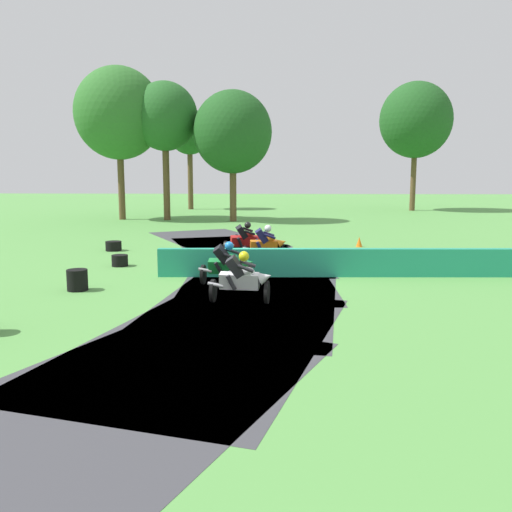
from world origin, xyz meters
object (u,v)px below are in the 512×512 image
Objects in this scene: motorcycle_lead_white at (242,278)px; motorcycle_chase_green at (228,264)px; tire_stack_mid_a at (77,280)px; motorcycle_fourth_red at (245,239)px; traffic_cone at (359,242)px; motorcycle_trailing_orange at (266,244)px; tire_stack_far at (114,246)px; tire_stack_mid_b at (120,261)px.

motorcycle_lead_white is 1.00× the size of motorcycle_chase_green.
motorcycle_chase_green reaches higher than tire_stack_mid_a.
motorcycle_fourth_red is at bearing 92.64° from motorcycle_lead_white.
motorcycle_chase_green is at bearing -121.03° from traffic_cone.
traffic_cone is at bearing 66.96° from motorcycle_lead_white.
motorcycle_chase_green is 3.86× the size of traffic_cone.
tire_stack_far is at bearing 158.36° from motorcycle_trailing_orange.
tire_stack_mid_a is 1.36× the size of traffic_cone.
tire_stack_far is (-5.44, 6.87, -0.44)m from motorcycle_chase_green.
motorcycle_trailing_orange is (0.48, 6.51, 0.00)m from motorcycle_lead_white.
motorcycle_chase_green is at bearing -51.64° from tire_stack_far.
motorcycle_trailing_orange is at bearing 85.80° from motorcycle_lead_white.
motorcycle_trailing_orange reaches higher than motorcycle_chase_green.
motorcycle_chase_green is 5.82m from motorcycle_fourth_red.
tire_stack_mid_b is at bearing -167.58° from motorcycle_trailing_orange.
motorcycle_lead_white is at bearing -16.29° from tire_stack_mid_a.
tire_stack_mid_a reaches higher than traffic_cone.
tire_stack_mid_a is (-5.24, -5.12, -0.36)m from motorcycle_trailing_orange.
motorcycle_chase_green is 5.22m from tire_stack_mid_b.
tire_stack_mid_a is (-4.76, 1.39, -0.35)m from motorcycle_lead_white.
motorcycle_chase_green is 2.56× the size of tire_stack_far.
traffic_cone is at bearing 28.20° from motorcycle_fourth_red.
traffic_cone is (4.06, 4.14, -0.44)m from motorcycle_trailing_orange.
traffic_cone is (5.08, 8.45, -0.42)m from motorcycle_chase_green.
motorcycle_chase_green is 4.30m from tire_stack_mid_a.
motorcycle_fourth_red reaches higher than tire_stack_mid_a.
motorcycle_trailing_orange reaches higher than motorcycle_fourth_red.
motorcycle_lead_white is 6.53m from motorcycle_trailing_orange.
tire_stack_mid_b is at bearing -70.48° from tire_stack_far.
motorcycle_trailing_orange reaches higher than traffic_cone.
traffic_cone is (4.53, 10.66, -0.43)m from motorcycle_lead_white.
motorcycle_fourth_red is 5.58m from traffic_cone.
tire_stack_far is (-5.99, 9.08, -0.45)m from motorcycle_lead_white.
motorcycle_lead_white reaches higher than traffic_cone.
motorcycle_trailing_orange reaches higher than tire_stack_mid_b.
motorcycle_lead_white reaches higher than motorcycle_fourth_red.
motorcycle_trailing_orange is 2.53× the size of tire_stack_far.
motorcycle_trailing_orange is 5.30m from tire_stack_mid_b.
motorcycle_fourth_red is at bearing 31.60° from tire_stack_mid_b.
tire_stack_mid_b is at bearing 142.47° from motorcycle_chase_green.
motorcycle_trailing_orange is 1.74m from motorcycle_fourth_red.
motorcycle_lead_white is 0.99× the size of motorcycle_fourth_red.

